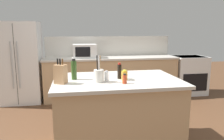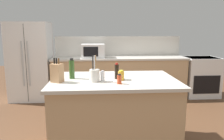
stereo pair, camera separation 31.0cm
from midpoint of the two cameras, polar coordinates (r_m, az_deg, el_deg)
The scene contains 13 objects.
back_counter_run at distance 5.04m, azimuth -1.98°, elevation -1.93°, with size 3.02×0.66×0.94m.
wall_backsplash at distance 5.25m, azimuth -2.50°, elevation 6.27°, with size 2.98×0.03×0.46m, color beige.
kitchen_island at distance 2.91m, azimuth -1.92°, elevation -11.36°, with size 1.58×1.04×0.94m.
refrigerator at distance 5.15m, azimuth -24.57°, elevation 1.77°, with size 0.88×0.75×1.72m.
range_oven at distance 5.63m, azimuth 17.87°, elevation -1.17°, with size 0.76×0.65×0.92m.
microwave at distance 4.90m, azimuth -8.99°, elevation 4.91°, with size 0.51×0.39×0.30m.
knife_block at distance 2.62m, azimuth -16.64°, elevation -1.01°, with size 0.16×0.15×0.29m.
utensil_crock at distance 2.60m, azimuth -6.88°, elevation -1.44°, with size 0.12×0.12×0.32m.
spice_jar_paprika at distance 2.51m, azimuth -0.21°, elevation -2.41°, with size 0.05×0.05×0.12m.
olive_oil_bottle at distance 2.79m, azimuth -13.08°, elevation 0.03°, with size 0.07×0.07×0.26m.
salt_shaker at distance 2.64m, azimuth -4.81°, elevation -1.71°, with size 0.05×0.05×0.13m.
honey_jar at distance 2.69m, azimuth 0.00°, elevation -1.44°, with size 0.08×0.08×0.13m.
soy_sauce_bottle at distance 2.76m, azimuth -1.27°, elevation -0.35°, with size 0.05×0.05×0.20m.
Camera 1 is at (-0.52, -2.66, 1.56)m, focal length 35.00 mm.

